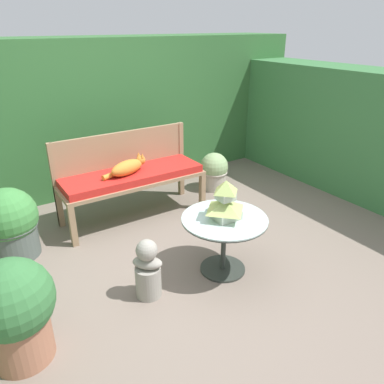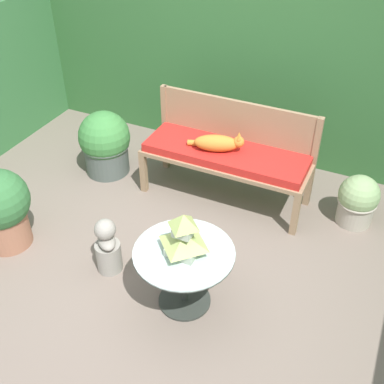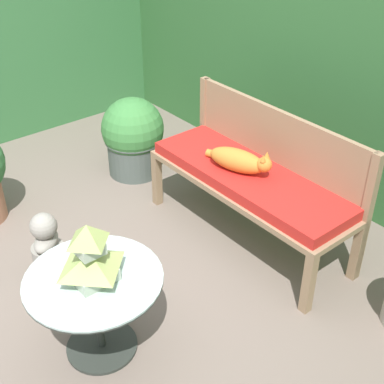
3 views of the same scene
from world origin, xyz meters
TOP-DOWN VIEW (x-y plane):
  - ground at (0.00, 0.00)m, footprint 30.00×30.00m
  - foliage_hedge_back at (0.00, 2.42)m, footprint 6.40×0.94m
  - foliage_hedge_right at (2.85, 0.17)m, footprint 0.70×3.55m
  - garden_bench at (0.08, 1.05)m, footprint 1.61×0.54m
  - bench_backrest at (0.08, 1.31)m, footprint 1.61×0.06m
  - cat at (0.01, 1.01)m, footprint 0.54×0.28m
  - patio_table at (0.31, -0.33)m, footprint 0.75×0.75m
  - pagoda_birdhouse at (0.31, -0.33)m, footprint 0.29×0.29m
  - garden_bust at (-0.42, -0.27)m, footprint 0.27×0.27m
  - potted_plant_bench_right at (1.33, 1.22)m, footprint 0.37×0.37m
  - potted_plant_table_far at (-1.23, 0.95)m, footprint 0.54×0.54m
  - potted_plant_path_edge at (-1.40, -0.38)m, footprint 0.53×0.53m

SIDE VIEW (x-z plane):
  - ground at x=0.00m, z-range 0.00..0.00m
  - garden_bust at x=-0.42m, z-range -0.02..0.50m
  - potted_plant_bench_right at x=1.33m, z-range 0.00..0.50m
  - potted_plant_table_far at x=-1.23m, z-range 0.00..0.69m
  - potted_plant_path_edge at x=-1.40m, z-range 0.03..0.77m
  - patio_table at x=0.31m, z-range 0.15..0.69m
  - garden_bench at x=0.08m, z-range 0.20..0.76m
  - cat at x=0.01m, z-range 0.54..0.73m
  - pagoda_birdhouse at x=0.31m, z-range 0.51..0.85m
  - bench_backrest at x=0.08m, z-range 0.22..1.16m
  - foliage_hedge_right at x=2.85m, z-range 0.00..1.56m
  - foliage_hedge_back at x=0.00m, z-range 0.00..1.90m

